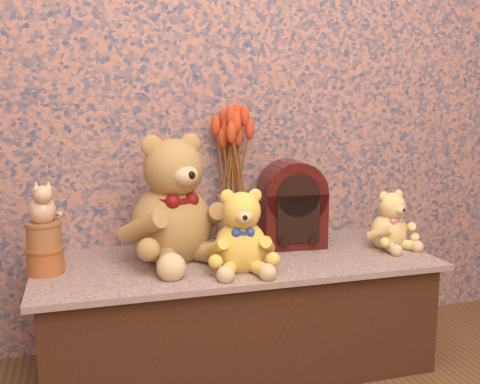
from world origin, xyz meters
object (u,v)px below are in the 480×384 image
object	(u,v)px
teddy_large	(171,193)
teddy_small	(389,217)
ceramic_vase	(232,219)
cathedral_radio	(291,203)
cat_figurine	(42,201)
biscuit_tin_lower	(45,261)
teddy_medium	(241,227)

from	to	relation	value
teddy_large	teddy_small	world-z (taller)	teddy_large
teddy_small	ceramic_vase	size ratio (longest dim) A/B	1.23
cathedral_radio	cat_figurine	world-z (taller)	cathedral_radio
ceramic_vase	biscuit_tin_lower	bearing A→B (deg)	-163.89
teddy_small	biscuit_tin_lower	world-z (taller)	teddy_small
teddy_large	cat_figurine	xyz separation A→B (m)	(-0.41, -0.05, 0.00)
teddy_medium	cathedral_radio	world-z (taller)	cathedral_radio
teddy_medium	biscuit_tin_lower	size ratio (longest dim) A/B	2.49
teddy_small	ceramic_vase	xyz separation A→B (m)	(-0.54, 0.22, -0.02)
teddy_small	teddy_medium	bearing A→B (deg)	177.16
teddy_small	biscuit_tin_lower	bearing A→B (deg)	166.08
teddy_medium	biscuit_tin_lower	world-z (taller)	teddy_medium
ceramic_vase	cathedral_radio	bearing A→B (deg)	-24.28
biscuit_tin_lower	ceramic_vase	bearing A→B (deg)	16.11
teddy_large	ceramic_vase	xyz separation A→B (m)	(0.26, 0.15, -0.14)
teddy_small	cat_figurine	size ratio (longest dim) A/B	1.70
teddy_large	teddy_medium	xyz separation A→B (m)	(0.19, -0.18, -0.09)
teddy_small	biscuit_tin_lower	xyz separation A→B (m)	(-1.20, 0.03, -0.07)
biscuit_tin_lower	cat_figurine	distance (m)	0.19
cathedral_radio	biscuit_tin_lower	bearing A→B (deg)	-168.48
teddy_large	cat_figurine	distance (m)	0.41
teddy_large	teddy_medium	world-z (taller)	teddy_large
teddy_large	teddy_small	distance (m)	0.81
teddy_medium	teddy_small	size ratio (longest dim) A/B	1.23
teddy_medium	teddy_small	bearing A→B (deg)	17.50
teddy_small	biscuit_tin_lower	distance (m)	1.21
cat_figurine	cathedral_radio	bearing A→B (deg)	-4.51
teddy_small	cathedral_radio	bearing A→B (deg)	146.06
teddy_medium	cat_figurine	world-z (taller)	cat_figurine
teddy_medium	cat_figurine	size ratio (longest dim) A/B	2.09
teddy_medium	ceramic_vase	xyz separation A→B (m)	(0.06, 0.33, -0.05)
cathedral_radio	biscuit_tin_lower	xyz separation A→B (m)	(-0.87, -0.10, -0.12)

